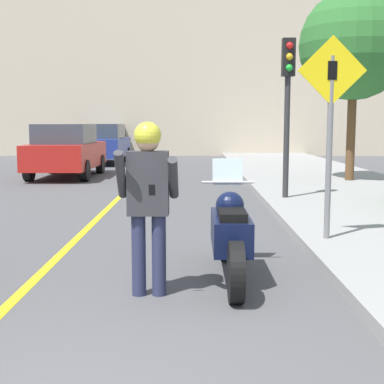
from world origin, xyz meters
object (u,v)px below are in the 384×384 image
at_px(parked_car_red, 66,150).
at_px(street_tree, 354,45).
at_px(crossing_sign, 330,118).
at_px(parked_car_black, 111,139).
at_px(person_biker, 148,191).
at_px(motorcycle, 230,234).
at_px(traffic_light, 288,87).
at_px(parked_car_blue, 103,144).

bearing_deg(parked_car_red, street_tree, -14.78).
bearing_deg(crossing_sign, parked_car_black, 106.24).
distance_m(person_biker, crossing_sign, 3.10).
bearing_deg(motorcycle, parked_car_red, 111.75).
relative_size(motorcycle, street_tree, 0.43).
bearing_deg(parked_car_red, traffic_light, -43.69).
xyz_separation_m(person_biker, parked_car_blue, (-3.43, 17.58, -0.19)).
distance_m(motorcycle, crossing_sign, 2.36).
bearing_deg(motorcycle, person_biker, -144.61).
height_order(parked_car_red, parked_car_blue, same).
bearing_deg(street_tree, traffic_light, -123.84).
xyz_separation_m(motorcycle, parked_car_blue, (-4.28, 16.98, 0.36)).
xyz_separation_m(person_biker, crossing_sign, (2.25, 2.01, 0.72)).
bearing_deg(traffic_light, crossing_sign, -91.71).
bearing_deg(crossing_sign, traffic_light, 88.29).
xyz_separation_m(motorcycle, person_biker, (-0.85, -0.60, 0.55)).
bearing_deg(person_biker, motorcycle, 35.39).
relative_size(person_biker, street_tree, 0.33).
bearing_deg(parked_car_black, parked_car_blue, -83.98).
distance_m(crossing_sign, parked_car_black, 22.66).
height_order(motorcycle, crossing_sign, crossing_sign).
bearing_deg(parked_car_blue, person_biker, -78.96).
relative_size(person_biker, crossing_sign, 0.64).
distance_m(motorcycle, street_tree, 10.34).
height_order(motorcycle, traffic_light, traffic_light).
height_order(motorcycle, parked_car_black, parked_car_black).
distance_m(parked_car_red, parked_car_black, 11.96).
bearing_deg(street_tree, motorcycle, -113.39).
distance_m(parked_car_red, parked_car_blue, 5.78).
xyz_separation_m(person_biker, parked_car_black, (-4.08, 23.75, -0.19)).
bearing_deg(motorcycle, parked_car_black, 102.01).
relative_size(traffic_light, parked_car_black, 0.78).
distance_m(person_biker, parked_car_blue, 17.91).
bearing_deg(person_biker, parked_car_red, 107.07).
bearing_deg(person_biker, parked_car_blue, 101.04).
distance_m(person_biker, traffic_light, 6.67).
bearing_deg(motorcycle, street_tree, 66.61).
relative_size(person_biker, traffic_light, 0.52).
xyz_separation_m(crossing_sign, parked_car_blue, (-5.68, 15.57, -0.91)).
relative_size(street_tree, parked_car_red, 1.22).
distance_m(street_tree, parked_car_blue, 11.79).
height_order(crossing_sign, traffic_light, traffic_light).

